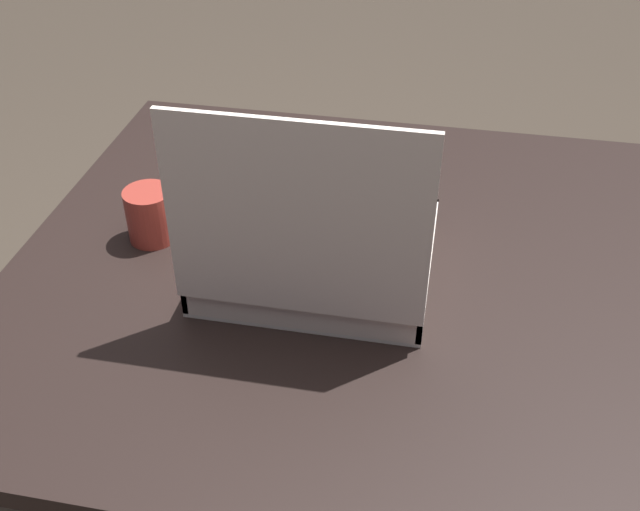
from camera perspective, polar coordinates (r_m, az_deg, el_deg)
dining_table at (r=1.19m, az=2.05°, el=-4.47°), size 1.00×0.94×0.74m
donut_box at (r=1.05m, az=-0.49°, el=0.56°), size 0.33×0.30×0.32m
coffee_mug at (r=1.18m, az=-12.82°, el=3.11°), size 0.07×0.07×0.08m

